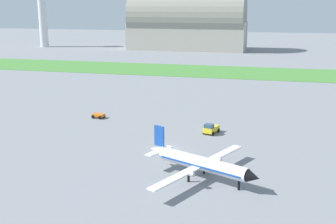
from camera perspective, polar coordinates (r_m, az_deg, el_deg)
name	(u,v)px	position (r m, az deg, el deg)	size (l,w,h in m)	color
ground_plane	(167,149)	(70.93, -0.15, -4.93)	(600.00, 600.00, 0.00)	gray
grass_taxiway_strip	(226,72)	(151.80, 7.67, 5.23)	(360.00, 28.00, 0.08)	#478438
airplane_foreground_turboprop	(200,163)	(58.98, 4.24, -6.67)	(16.74, 19.28, 6.17)	white
pushback_tug_near_gate	(211,129)	(79.62, 5.64, -2.17)	(2.87, 3.96, 1.95)	yellow
baggage_cart_midfield	(98,115)	(90.97, -9.10, -0.43)	(2.64, 2.13, 0.90)	orange
hangar_distant	(188,23)	(224.47, 2.60, 11.59)	(58.41, 26.30, 29.61)	#B2AD9E
control_tower	(42,7)	(246.88, -16.19, 13.13)	(8.00, 8.00, 35.95)	silver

